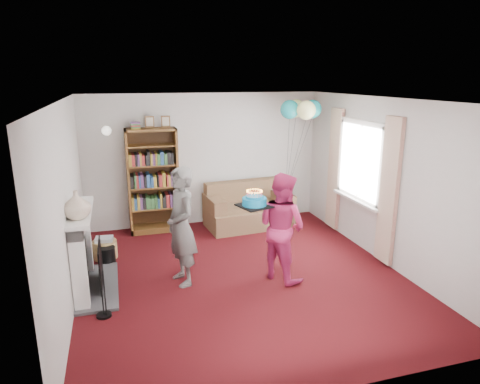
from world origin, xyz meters
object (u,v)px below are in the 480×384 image
object	(u,v)px
person_striped	(181,227)
birthday_cake	(254,202)
sofa	(248,209)
person_magenta	(282,226)
bookcase	(153,181)

from	to	relation	value
person_striped	birthday_cake	distance (m)	1.05
sofa	person_magenta	distance (m)	2.31
sofa	birthday_cake	distance (m)	2.52
bookcase	birthday_cake	size ratio (longest dim) A/B	5.38
sofa	birthday_cake	xyz separation A→B (m)	(-0.62, -2.28, 0.85)
person_magenta	birthday_cake	world-z (taller)	person_magenta
birthday_cake	bookcase	bearing A→B (deg)	113.99
birthday_cake	sofa	bearing A→B (deg)	74.73
bookcase	sofa	xyz separation A→B (m)	(1.75, -0.24, -0.62)
bookcase	person_magenta	world-z (taller)	bookcase
bookcase	person_magenta	distance (m)	2.93
bookcase	person_striped	xyz separation A→B (m)	(0.17, -2.26, -0.11)
sofa	person_magenta	size ratio (longest dim) A/B	1.03
sofa	person_magenta	bearing A→B (deg)	-100.35
person_magenta	bookcase	bearing A→B (deg)	3.54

